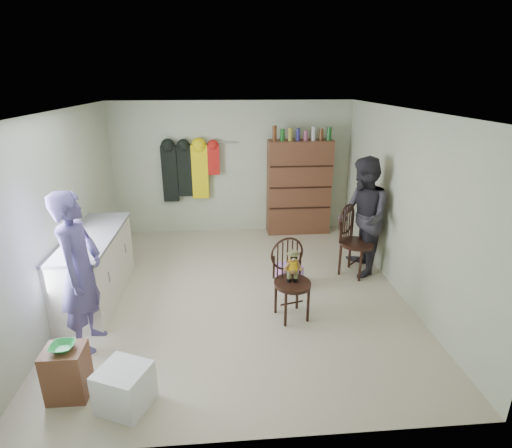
{
  "coord_description": "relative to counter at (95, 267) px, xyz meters",
  "views": [
    {
      "loc": [
        -0.19,
        -5.03,
        2.87
      ],
      "look_at": [
        0.25,
        0.2,
        0.95
      ],
      "focal_mm": 28.0,
      "sensor_mm": 36.0,
      "label": 1
    }
  ],
  "objects": [
    {
      "name": "counter",
      "position": [
        0.0,
        0.0,
        0.0
      ],
      "size": [
        0.64,
        1.86,
        0.94
      ],
      "color": "silver",
      "rests_on": "ground"
    },
    {
      "name": "stool",
      "position": [
        0.24,
        -1.84,
        -0.21
      ],
      "size": [
        0.37,
        0.31,
        0.52
      ],
      "primitive_type": "cube",
      "color": "brown",
      "rests_on": "ground"
    },
    {
      "name": "bowl",
      "position": [
        0.24,
        -1.84,
        0.08
      ],
      "size": [
        0.22,
        0.22,
        0.05
      ],
      "primitive_type": "imported",
      "color": "green",
      "rests_on": "stool"
    },
    {
      "name": "chair_front",
      "position": [
        2.57,
        -0.65,
        0.12
      ],
      "size": [
        0.56,
        0.56,
        1.03
      ],
      "rotation": [
        0.0,
        0.0,
        0.26
      ],
      "color": "black",
      "rests_on": "ground"
    },
    {
      "name": "ground_plane",
      "position": [
        1.95,
        0.0,
        -0.47
      ],
      "size": [
        5.0,
        5.0,
        0.0
      ],
      "primitive_type": "plane",
      "color": "beige",
      "rests_on": "ground"
    },
    {
      "name": "coat_rack",
      "position": [
        1.12,
        2.38,
        0.78
      ],
      "size": [
        1.42,
        0.12,
        1.09
      ],
      "color": "#99999E",
      "rests_on": "ground"
    },
    {
      "name": "striped_bag",
      "position": [
        2.67,
        0.08,
        -0.3
      ],
      "size": [
        0.39,
        0.34,
        0.35
      ],
      "primitive_type": "cube",
      "rotation": [
        0.0,
        0.0,
        0.26
      ],
      "color": "#E572C5",
      "rests_on": "ground"
    },
    {
      "name": "dresser",
      "position": [
        3.2,
        2.3,
        0.44
      ],
      "size": [
        1.2,
        0.39,
        2.08
      ],
      "color": "brown",
      "rests_on": "ground"
    },
    {
      "name": "person_left",
      "position": [
        0.19,
        -1.02,
        0.44
      ],
      "size": [
        0.47,
        0.69,
        1.82
      ],
      "primitive_type": "imported",
      "rotation": [
        0.0,
        0.0,
        1.51
      ],
      "color": "#504783",
      "rests_on": "ground"
    },
    {
      "name": "chair_far",
      "position": [
        3.7,
        0.45,
        0.12
      ],
      "size": [
        0.69,
        0.69,
        1.1
      ],
      "rotation": [
        0.0,
        0.0,
        0.8
      ],
      "color": "black",
      "rests_on": "ground"
    },
    {
      "name": "room_walls",
      "position": [
        1.95,
        0.53,
        1.11
      ],
      "size": [
        5.0,
        5.0,
        5.0
      ],
      "color": "beige",
      "rests_on": "ground"
    },
    {
      "name": "person_right",
      "position": [
        3.83,
        0.48,
        0.44
      ],
      "size": [
        0.75,
        0.93,
        1.81
      ],
      "primitive_type": "imported",
      "rotation": [
        0.0,
        0.0,
        -1.64
      ],
      "color": "#2D2B33",
      "rests_on": "ground"
    },
    {
      "name": "plastic_tub",
      "position": [
        0.8,
        -2.02,
        -0.27
      ],
      "size": [
        0.56,
        0.55,
        0.41
      ],
      "primitive_type": "cube",
      "rotation": [
        0.0,
        0.0,
        -0.41
      ],
      "color": "white",
      "rests_on": "ground"
    }
  ]
}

